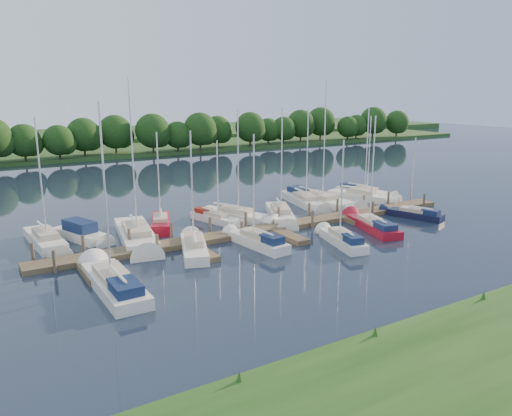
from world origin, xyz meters
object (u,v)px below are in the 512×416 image
sailboat_n_0 (46,242)px  dock (275,230)px  sailboat_n_5 (236,217)px  sailboat_s_2 (257,242)px  motorboat (82,235)px

sailboat_n_0 → dock: bearing=156.4°
sailboat_n_0 → sailboat_n_5: (16.75, -0.69, -0.01)m
sailboat_n_5 → sailboat_s_2: bearing=45.7°
sailboat_n_0 → sailboat_s_2: (14.18, -8.76, 0.06)m
motorboat → dock: bearing=136.3°
sailboat_s_2 → dock: bearing=31.2°
dock → sailboat_n_0: 18.56m
motorboat → sailboat_n_5: sailboat_n_5 is taller
dock → sailboat_n_5: bearing=97.8°
sailboat_n_5 → sailboat_s_2: 8.47m
dock → sailboat_n_5: size_ratio=3.76×
sailboat_n_5 → sailboat_s_2: (-2.57, -8.07, 0.06)m
sailboat_s_2 → sailboat_n_0: bearing=141.7°
sailboat_n_0 → motorboat: sailboat_n_0 is taller
sailboat_s_2 → sailboat_n_5: bearing=65.7°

